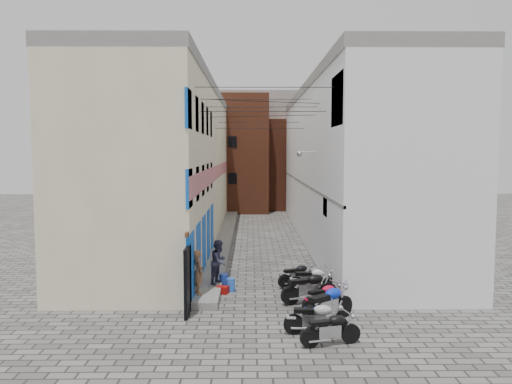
{
  "coord_description": "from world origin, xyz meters",
  "views": [
    {
      "loc": [
        -0.5,
        -16.02,
        5.22
      ],
      "look_at": [
        -0.22,
        11.14,
        3.0
      ],
      "focal_mm": 35.0,
      "sensor_mm": 36.0,
      "label": 1
    }
  ],
  "objects_px": {
    "motorcycle_a": "(331,327)",
    "motorcycle_g": "(298,274)",
    "motorcycle_c": "(328,302)",
    "water_jug_far": "(224,281)",
    "motorcycle_f": "(313,278)",
    "motorcycle_b": "(316,316)",
    "person_a": "(198,272)",
    "red_crate": "(222,290)",
    "motorcycle_d": "(324,295)",
    "person_b": "(219,262)",
    "water_jug_near": "(231,285)",
    "motorcycle_e": "(309,286)"
  },
  "relations": [
    {
      "from": "motorcycle_g",
      "to": "person_b",
      "type": "distance_m",
      "value": 3.1
    },
    {
      "from": "motorcycle_d",
      "to": "motorcycle_f",
      "type": "distance_m",
      "value": 2.05
    },
    {
      "from": "water_jug_far",
      "to": "person_b",
      "type": "bearing_deg",
      "value": -117.67
    },
    {
      "from": "motorcycle_f",
      "to": "water_jug_near",
      "type": "bearing_deg",
      "value": -92.33
    },
    {
      "from": "motorcycle_e",
      "to": "person_b",
      "type": "xyz_separation_m",
      "value": [
        -3.21,
        1.69,
        0.48
      ]
    },
    {
      "from": "motorcycle_b",
      "to": "motorcycle_d",
      "type": "bearing_deg",
      "value": 169.97
    },
    {
      "from": "motorcycle_f",
      "to": "person_b",
      "type": "distance_m",
      "value": 3.56
    },
    {
      "from": "person_a",
      "to": "person_b",
      "type": "relative_size",
      "value": 0.94
    },
    {
      "from": "motorcycle_g",
      "to": "water_jug_far",
      "type": "distance_m",
      "value": 2.87
    },
    {
      "from": "motorcycle_f",
      "to": "person_a",
      "type": "height_order",
      "value": "person_a"
    },
    {
      "from": "water_jug_far",
      "to": "motorcycle_a",
      "type": "bearing_deg",
      "value": -61.06
    },
    {
      "from": "motorcycle_f",
      "to": "red_crate",
      "type": "bearing_deg",
      "value": -87.48
    },
    {
      "from": "motorcycle_d",
      "to": "red_crate",
      "type": "bearing_deg",
      "value": -149.45
    },
    {
      "from": "motorcycle_b",
      "to": "red_crate",
      "type": "xyz_separation_m",
      "value": [
        -2.89,
        4.17,
        -0.4
      ]
    },
    {
      "from": "motorcycle_d",
      "to": "water_jug_near",
      "type": "bearing_deg",
      "value": -155.04
    },
    {
      "from": "motorcycle_b",
      "to": "water_jug_far",
      "type": "height_order",
      "value": "motorcycle_b"
    },
    {
      "from": "water_jug_far",
      "to": "red_crate",
      "type": "relative_size",
      "value": 1.27
    },
    {
      "from": "motorcycle_b",
      "to": "person_a",
      "type": "bearing_deg",
      "value": -127.51
    },
    {
      "from": "motorcycle_a",
      "to": "motorcycle_e",
      "type": "distance_m",
      "value": 3.8
    },
    {
      "from": "motorcycle_a",
      "to": "person_a",
      "type": "xyz_separation_m",
      "value": [
        -3.99,
        4.09,
        0.52
      ]
    },
    {
      "from": "motorcycle_b",
      "to": "motorcycle_g",
      "type": "distance_m",
      "value": 5.12
    },
    {
      "from": "motorcycle_c",
      "to": "water_jug_near",
      "type": "distance_m",
      "value": 4.62
    },
    {
      "from": "water_jug_near",
      "to": "motorcycle_c",
      "type": "bearing_deg",
      "value": -47.5
    },
    {
      "from": "motorcycle_a",
      "to": "motorcycle_f",
      "type": "xyz_separation_m",
      "value": [
        0.15,
        5.05,
        0.04
      ]
    },
    {
      "from": "motorcycle_b",
      "to": "motorcycle_e",
      "type": "relative_size",
      "value": 0.89
    },
    {
      "from": "motorcycle_f",
      "to": "person_a",
      "type": "bearing_deg",
      "value": -75.72
    },
    {
      "from": "motorcycle_c",
      "to": "motorcycle_g",
      "type": "bearing_deg",
      "value": 148.42
    },
    {
      "from": "motorcycle_c",
      "to": "motorcycle_d",
      "type": "height_order",
      "value": "motorcycle_c"
    },
    {
      "from": "person_a",
      "to": "red_crate",
      "type": "relative_size",
      "value": 3.63
    },
    {
      "from": "person_a",
      "to": "water_jug_near",
      "type": "bearing_deg",
      "value": -68.93
    },
    {
      "from": "person_b",
      "to": "water_jug_far",
      "type": "bearing_deg",
      "value": -3.44
    },
    {
      "from": "motorcycle_b",
      "to": "motorcycle_f",
      "type": "distance_m",
      "value": 4.27
    },
    {
      "from": "person_b",
      "to": "water_jug_near",
      "type": "height_order",
      "value": "person_b"
    },
    {
      "from": "motorcycle_a",
      "to": "motorcycle_g",
      "type": "distance_m",
      "value": 5.93
    },
    {
      "from": "motorcycle_c",
      "to": "person_b",
      "type": "height_order",
      "value": "person_b"
    },
    {
      "from": "motorcycle_c",
      "to": "motorcycle_a",
      "type": "bearing_deg",
      "value": -45.94
    },
    {
      "from": "motorcycle_d",
      "to": "motorcycle_e",
      "type": "bearing_deg",
      "value": 176.8
    },
    {
      "from": "water_jug_near",
      "to": "person_a",
      "type": "bearing_deg",
      "value": -133.73
    },
    {
      "from": "motorcycle_a",
      "to": "motorcycle_g",
      "type": "relative_size",
      "value": 1.01
    },
    {
      "from": "motorcycle_e",
      "to": "motorcycle_c",
      "type": "bearing_deg",
      "value": -8.17
    },
    {
      "from": "motorcycle_e",
      "to": "water_jug_far",
      "type": "distance_m",
      "value": 3.65
    },
    {
      "from": "person_a",
      "to": "motorcycle_e",
      "type": "bearing_deg",
      "value": -119.67
    },
    {
      "from": "motorcycle_g",
      "to": "person_a",
      "type": "xyz_separation_m",
      "value": [
        -3.66,
        -1.82,
        0.53
      ]
    },
    {
      "from": "motorcycle_f",
      "to": "red_crate",
      "type": "relative_size",
      "value": 4.4
    },
    {
      "from": "person_b",
      "to": "water_jug_near",
      "type": "relative_size",
      "value": 3.35
    },
    {
      "from": "motorcycle_a",
      "to": "red_crate",
      "type": "bearing_deg",
      "value": -161.87
    },
    {
      "from": "motorcycle_d",
      "to": "motorcycle_g",
      "type": "xyz_separation_m",
      "value": [
        -0.59,
        2.92,
        0.0
      ]
    },
    {
      "from": "water_jug_far",
      "to": "red_crate",
      "type": "height_order",
      "value": "water_jug_far"
    },
    {
      "from": "motorcycle_a",
      "to": "person_b",
      "type": "bearing_deg",
      "value": -163.16
    },
    {
      "from": "motorcycle_b",
      "to": "motorcycle_f",
      "type": "xyz_separation_m",
      "value": [
        0.45,
        4.24,
        0.01
      ]
    }
  ]
}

